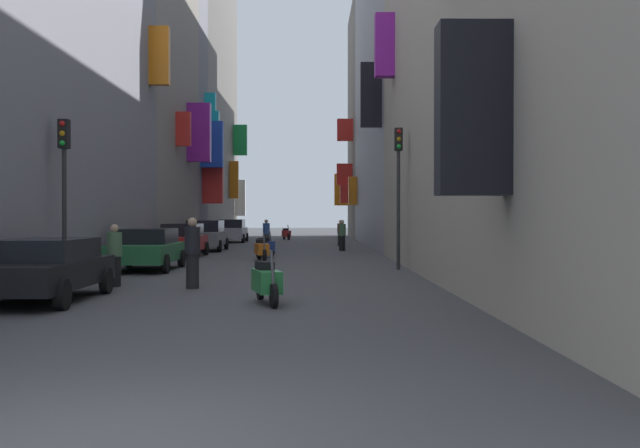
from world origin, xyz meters
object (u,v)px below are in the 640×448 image
parked_car_black (44,268)px  pedestrian_near_left (114,256)px  parked_car_red (182,239)px  pedestrian_mid_street (340,233)px  parked_car_silver (232,230)px  traffic_light_far_corner (398,174)px  scooter_green (267,281)px  pedestrian_crossing (192,253)px  traffic_light_near_corner (64,172)px  parked_car_grey (205,235)px  parked_car_green (147,248)px  pedestrian_near_right (342,235)px  scooter_blue (265,247)px  pedestrian_far_away (266,234)px  scooter_red (286,234)px  scooter_orange (262,249)px

parked_car_black → pedestrian_near_left: 3.15m
parked_car_red → pedestrian_mid_street: (7.36, 10.96, 0.00)m
parked_car_silver → parked_car_red: parked_car_silver is taller
traffic_light_far_corner → scooter_green: bearing=-112.4°
pedestrian_crossing → traffic_light_near_corner: bearing=166.7°
parked_car_grey → traffic_light_near_corner: 18.58m
parked_car_silver → parked_car_green: size_ratio=0.96×
parked_car_red → pedestrian_mid_street: size_ratio=2.58×
parked_car_silver → parked_car_red: size_ratio=1.00×
scooter_green → pedestrian_near_right: bearing=83.6°
scooter_green → scooter_blue: same height
parked_car_silver → pedestrian_near_right: (6.97, -12.07, -0.01)m
parked_car_red → pedestrian_far_away: (3.14, 8.47, 0.03)m
scooter_green → pedestrian_far_away: (-1.61, 25.39, 0.33)m
pedestrian_near_right → pedestrian_far_away: size_ratio=1.00×
parked_car_green → parked_car_grey: bearing=90.1°
scooter_blue → traffic_light_near_corner: bearing=-109.4°
parked_car_green → scooter_red: (3.54, 29.83, -0.27)m
parked_car_red → scooter_green: 17.58m
parked_car_grey → pedestrian_far_away: (2.94, 3.02, -0.02)m
scooter_green → pedestrian_far_away: 25.45m
parked_car_red → scooter_blue: bearing=-8.6°
parked_car_black → scooter_green: size_ratio=2.27×
pedestrian_far_away → traffic_light_near_corner: traffic_light_near_corner is taller
scooter_green → pedestrian_near_left: pedestrian_near_left is taller
pedestrian_near_left → pedestrian_far_away: pedestrian_far_away is taller
pedestrian_near_right → pedestrian_near_left: bearing=-109.5°
pedestrian_far_away → parked_car_black: bearing=-97.1°
scooter_orange → pedestrian_near_right: size_ratio=1.18×
parked_car_silver → scooter_green: (4.50, -34.19, -0.34)m
scooter_green → scooter_blue: (-1.08, 16.36, -0.00)m
scooter_red → parked_car_black: bearing=-95.5°
parked_car_green → pedestrian_near_left: (0.44, -5.53, 0.05)m
pedestrian_crossing → traffic_light_far_corner: bearing=46.4°
scooter_blue → pedestrian_near_right: 6.77m
pedestrian_far_away → pedestrian_near_right: bearing=-38.7°
parked_car_green → scooter_blue: (3.44, 7.21, -0.27)m
pedestrian_mid_street → pedestrian_near_right: bearing=-91.4°
parked_car_grey → pedestrian_near_left: bearing=-88.6°
pedestrian_near_left → pedestrian_mid_street: pedestrian_near_left is taller
pedestrian_mid_street → parked_car_silver: bearing=138.4°
parked_car_green → pedestrian_far_away: pedestrian_far_away is taller
scooter_blue → pedestrian_mid_street: pedestrian_mid_street is taller
pedestrian_mid_street → pedestrian_crossing: bearing=-100.6°
parked_car_silver → parked_car_green: 25.04m
parked_car_green → scooter_red: parked_car_green is taller
parked_car_green → pedestrian_crossing: 6.53m
scooter_orange → pedestrian_mid_street: bearing=75.0°
parked_car_grey → pedestrian_near_left: size_ratio=2.75×
pedestrian_near_left → scooter_blue: bearing=76.7°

